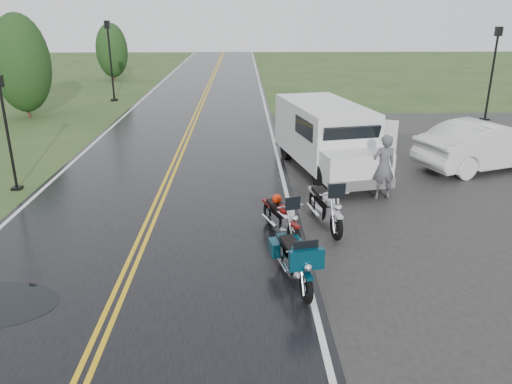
# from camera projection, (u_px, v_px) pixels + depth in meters

# --- Properties ---
(ground) EXTENTS (120.00, 120.00, 0.00)m
(ground) POSITION_uv_depth(u_px,v_px,m) (131.00, 267.00, 10.95)
(ground) COLOR #2D471E
(ground) RESTS_ON ground
(road) EXTENTS (8.00, 100.00, 0.04)m
(road) POSITION_uv_depth(u_px,v_px,m) (182.00, 148.00, 20.33)
(road) COLOR black
(road) RESTS_ON ground
(parking_pad) EXTENTS (14.00, 24.00, 0.03)m
(parking_pad) POSITION_uv_depth(u_px,v_px,m) (510.00, 186.00, 15.92)
(parking_pad) COLOR black
(parking_pad) RESTS_ON ground
(motorcycle_red) EXTENTS (1.38, 2.18, 1.21)m
(motorcycle_red) POSITION_uv_depth(u_px,v_px,m) (294.00, 226.00, 11.55)
(motorcycle_red) COLOR #5E0C0A
(motorcycle_red) RESTS_ON ground
(motorcycle_teal) EXTENTS (1.17, 2.23, 1.26)m
(motorcycle_teal) POSITION_uv_depth(u_px,v_px,m) (307.00, 276.00, 9.33)
(motorcycle_teal) COLOR #052F3D
(motorcycle_teal) RESTS_ON ground
(motorcycle_silver) EXTENTS (1.23, 2.45, 1.38)m
(motorcycle_silver) POSITION_uv_depth(u_px,v_px,m) (337.00, 216.00, 11.90)
(motorcycle_silver) COLOR #B5B7BE
(motorcycle_silver) RESTS_ON ground
(van_white) EXTENTS (3.44, 6.35, 2.36)m
(van_white) POSITION_uv_depth(u_px,v_px,m) (322.00, 155.00, 15.07)
(van_white) COLOR silver
(van_white) RESTS_ON ground
(person_at_van) EXTENTS (0.78, 0.59, 1.94)m
(person_at_van) POSITION_uv_depth(u_px,v_px,m) (384.00, 168.00, 14.58)
(person_at_van) COLOR #4D4D52
(person_at_van) RESTS_ON ground
(sedan_white) EXTENTS (5.41, 3.44, 1.68)m
(sedan_white) POSITION_uv_depth(u_px,v_px,m) (486.00, 146.00, 17.44)
(sedan_white) COLOR silver
(sedan_white) RESTS_ON ground
(lamp_post_near_left) EXTENTS (0.31, 0.31, 3.57)m
(lamp_post_near_left) POSITION_uv_depth(u_px,v_px,m) (8.00, 134.00, 15.09)
(lamp_post_near_left) COLOR black
(lamp_post_near_left) RESTS_ON ground
(lamp_post_far_left) EXTENTS (0.41, 0.41, 4.80)m
(lamp_post_far_left) POSITION_uv_depth(u_px,v_px,m) (111.00, 61.00, 30.23)
(lamp_post_far_left) COLOR black
(lamp_post_far_left) RESTS_ON ground
(lamp_post_far_right) EXTENTS (0.40, 0.40, 4.63)m
(lamp_post_far_right) POSITION_uv_depth(u_px,v_px,m) (492.00, 74.00, 24.78)
(lamp_post_far_right) COLOR black
(lamp_post_far_right) RESTS_ON ground
(tree_left_mid) EXTENTS (2.87, 2.87, 4.48)m
(tree_left_mid) POSITION_uv_depth(u_px,v_px,m) (23.00, 74.00, 25.43)
(tree_left_mid) COLOR #1E3D19
(tree_left_mid) RESTS_ON ground
(tree_left_far) EXTENTS (2.46, 2.46, 3.78)m
(tree_left_far) POSITION_uv_depth(u_px,v_px,m) (112.00, 56.00, 39.41)
(tree_left_far) COLOR #1E3D19
(tree_left_far) RESTS_ON ground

